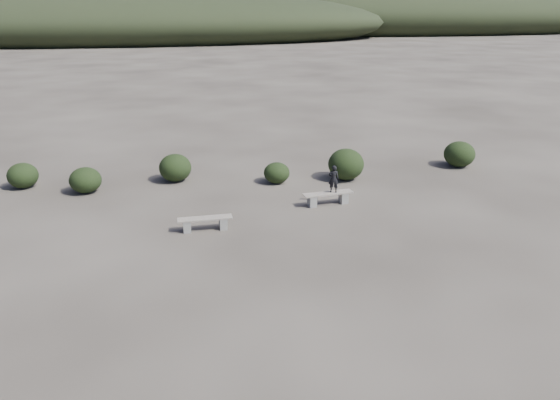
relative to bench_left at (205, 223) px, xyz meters
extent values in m
plane|color=#302B25|center=(1.92, -4.02, -0.26)|extent=(1200.00, 1200.00, 0.00)
cube|color=slate|center=(-0.56, -0.05, -0.07)|extent=(0.27, 0.35, 0.38)
cube|color=slate|center=(0.56, 0.05, -0.07)|extent=(0.27, 0.35, 0.38)
cube|color=gray|center=(0.00, 0.00, 0.14)|extent=(1.72, 0.51, 0.05)
cube|color=slate|center=(3.69, 1.65, -0.06)|extent=(0.31, 0.39, 0.40)
cube|color=slate|center=(4.86, 1.87, -0.06)|extent=(0.31, 0.39, 0.40)
cube|color=gray|center=(4.27, 1.76, 0.16)|extent=(1.82, 0.69, 0.05)
imported|color=black|center=(4.46, 1.80, 0.68)|extent=(0.39, 0.29, 0.98)
ellipsoid|color=black|center=(-4.46, 4.12, 0.22)|extent=(1.17, 1.17, 0.96)
ellipsoid|color=black|center=(-1.21, 5.11, 0.29)|extent=(1.27, 1.27, 1.09)
ellipsoid|color=black|center=(2.76, 4.40, 0.15)|extent=(1.02, 1.02, 0.82)
ellipsoid|color=black|center=(5.56, 4.50, 0.37)|extent=(1.43, 1.43, 1.25)
ellipsoid|color=black|center=(10.82, 5.67, 0.29)|extent=(1.32, 1.32, 1.10)
ellipsoid|color=black|center=(-6.96, 4.98, 0.23)|extent=(1.14, 1.14, 0.97)
ellipsoid|color=black|center=(-23.08, 85.98, 2.44)|extent=(110.00, 40.00, 12.00)
ellipsoid|color=black|center=(36.92, 105.98, 2.89)|extent=(120.00, 44.00, 14.00)
ellipsoid|color=#2F392F|center=(1.92, 155.98, 5.14)|extent=(190.00, 64.00, 24.00)
camera|label=1|loc=(0.45, -15.91, 6.60)|focal=35.00mm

